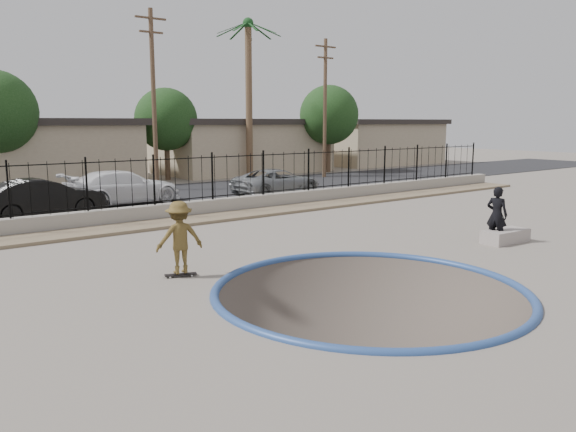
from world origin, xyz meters
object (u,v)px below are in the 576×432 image
Objects in this scene: car_b at (43,198)px; car_d at (277,182)px; concrete_ledge at (505,236)px; car_c at (123,187)px; skateboard at (181,274)px; videographer at (497,215)px; skater at (180,241)px.

car_d is (11.19, 0.00, -0.09)m from car_b.
concrete_ledge is 16.29m from car_c.
car_c is (3.79, 1.60, 0.01)m from car_b.
skateboard is at bearing 161.37° from car_c.
car_d is (10.78, 10.80, 0.64)m from skateboard.
car_b is at bearing 127.39° from concrete_ledge.
skateboard is 0.45× the size of videographer.
car_b is at bearing 24.02° from videographer.
videographer is at bearing 177.35° from skater.
car_b is at bearing 111.82° from skateboard.
videographer is at bearing 169.34° from car_d.
car_d is at bearing -105.61° from car_c.
concrete_ledge is 13.40m from car_d.
videographer is 1.09× the size of concrete_ledge.
car_c reaches higher than concrete_ledge.
videographer is 0.38× the size of car_b.
car_d is (0.99, 13.36, 0.50)m from concrete_ledge.
videographer reaches higher than car_c.
car_d is (1.24, 13.18, -0.18)m from videographer.
skater reaches higher than car_b.
car_c is (3.37, 12.40, -0.08)m from skater.
car_d is at bearing -123.62° from skater.
videographer is at bearing 5.66° from skateboard.
skateboard is at bearing 11.32° from skater.
videographer is 0.33× the size of car_c.
concrete_ledge is 0.35× the size of car_b.
skater is at bearing 161.37° from car_c.
car_b is 0.96× the size of car_d.
skateboard is 12.87m from car_c.
skateboard is at bearing 62.98° from videographer.
car_b reaches higher than concrete_ledge.
skateboard is 10.84m from car_b.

